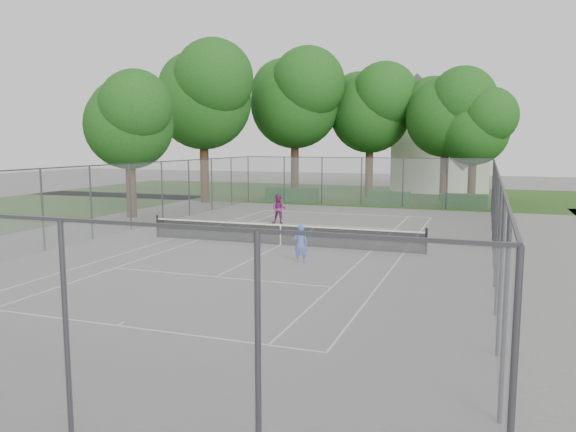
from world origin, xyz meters
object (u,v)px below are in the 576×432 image
(house, at_px, (442,146))
(tennis_net, at_px, (281,234))
(woman_player, at_px, (279,209))
(girl_player, at_px, (301,244))

(house, bearing_deg, tennis_net, -98.21)
(house, relative_size, woman_player, 6.33)
(house, distance_m, woman_player, 26.30)
(girl_player, bearing_deg, tennis_net, -70.93)
(tennis_net, relative_size, house, 1.21)
(girl_player, bearing_deg, woman_player, -78.04)
(woman_player, bearing_deg, tennis_net, -76.03)
(tennis_net, bearing_deg, house, 81.79)
(house, bearing_deg, woman_player, -105.52)
(tennis_net, xyz_separation_m, girl_player, (2.00, -3.18, 0.23))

